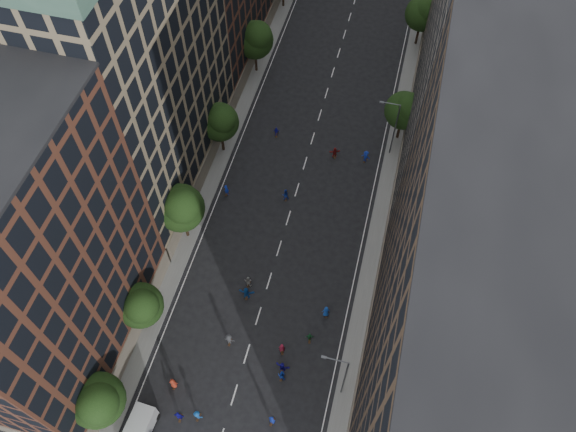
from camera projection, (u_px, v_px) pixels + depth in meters
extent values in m
plane|color=black|center=(304.00, 166.00, 74.24)|extent=(240.00, 240.00, 0.00)
cube|color=slate|center=(235.00, 109.00, 79.83)|extent=(4.00, 105.00, 0.15)
cube|color=slate|center=(402.00, 141.00, 76.55)|extent=(4.00, 105.00, 0.15)
cube|color=#532D20|center=(19.00, 269.00, 48.83)|extent=(14.00, 22.00, 30.00)
cube|color=#827155|center=(125.00, 68.00, 59.99)|extent=(14.00, 26.00, 34.00)
cube|color=#4A3727|center=(474.00, 314.00, 43.27)|extent=(14.00, 30.00, 36.00)
cube|color=#6A6158|center=(489.00, 76.00, 60.02)|extent=(14.00, 28.00, 33.00)
cylinder|color=black|center=(108.00, 410.00, 54.88)|extent=(0.36, 0.36, 3.96)
sphere|color=black|center=(98.00, 400.00, 51.88)|extent=(5.20, 5.20, 5.20)
sphere|color=black|center=(98.00, 404.00, 50.43)|extent=(3.90, 3.90, 3.90)
cylinder|color=black|center=(147.00, 318.00, 60.33)|extent=(0.36, 0.36, 3.70)
sphere|color=black|center=(141.00, 305.00, 57.53)|extent=(4.80, 4.80, 4.80)
sphere|color=black|center=(142.00, 306.00, 56.19)|extent=(3.60, 3.60, 3.60)
cylinder|color=black|center=(186.00, 226.00, 66.53)|extent=(0.36, 0.36, 4.22)
sphere|color=black|center=(180.00, 208.00, 63.33)|extent=(5.60, 5.60, 5.60)
sphere|color=black|center=(182.00, 206.00, 61.76)|extent=(4.20, 4.20, 4.20)
cylinder|color=black|center=(222.00, 140.00, 74.16)|extent=(0.36, 0.36, 3.87)
sphere|color=black|center=(220.00, 122.00, 71.23)|extent=(5.00, 5.00, 5.00)
sphere|color=black|center=(222.00, 119.00, 69.83)|extent=(3.75, 3.75, 3.75)
cylinder|color=black|center=(256.00, 60.00, 82.64)|extent=(0.36, 0.36, 4.05)
sphere|color=black|center=(255.00, 40.00, 79.57)|extent=(5.40, 5.40, 5.40)
sphere|color=black|center=(258.00, 35.00, 78.07)|extent=(4.05, 4.05, 4.05)
cylinder|color=black|center=(399.00, 128.00, 75.43)|extent=(0.36, 0.36, 3.74)
sphere|color=black|center=(404.00, 110.00, 72.59)|extent=(5.00, 5.00, 5.00)
sphere|color=black|center=(410.00, 107.00, 71.20)|extent=(3.75, 3.75, 3.75)
cylinder|color=black|center=(418.00, 34.00, 86.03)|extent=(0.36, 0.36, 3.96)
sphere|color=black|center=(422.00, 14.00, 83.03)|extent=(5.20, 5.20, 5.20)
sphere|color=black|center=(428.00, 9.00, 81.57)|extent=(3.90, 3.90, 3.90)
cylinder|color=#595B60|center=(345.00, 379.00, 54.07)|extent=(0.18, 0.18, 9.00)
cylinder|color=#595B60|center=(336.00, 360.00, 50.48)|extent=(2.40, 0.12, 0.12)
cube|color=#595B60|center=(324.00, 357.00, 50.67)|extent=(0.50, 0.22, 0.15)
cylinder|color=#595B60|center=(395.00, 130.00, 71.71)|extent=(0.18, 0.18, 9.00)
cylinder|color=#595B60|center=(391.00, 103.00, 68.12)|extent=(2.40, 0.12, 0.12)
cube|color=#595B60|center=(382.00, 102.00, 68.32)|extent=(0.50, 0.22, 0.15)
cube|color=#BABABC|center=(140.00, 425.00, 54.65)|extent=(2.27, 3.66, 2.17)
cylinder|color=black|center=(140.00, 411.00, 56.42)|extent=(0.29, 0.76, 0.75)
cylinder|color=black|center=(158.00, 417.00, 56.09)|extent=(0.29, 0.76, 0.75)
imported|color=#13279A|center=(272.00, 420.00, 55.39)|extent=(0.75, 0.57, 1.86)
imported|color=#1638B2|center=(282.00, 375.00, 57.94)|extent=(0.88, 0.71, 1.71)
imported|color=#144DA3|center=(198.00, 416.00, 55.75)|extent=(1.10, 0.71, 1.60)
imported|color=#171298|center=(179.00, 416.00, 55.63)|extent=(1.09, 0.54, 1.80)
imported|color=#19118C|center=(282.00, 367.00, 58.44)|extent=(1.59, 0.69, 1.66)
imported|color=#AE321D|center=(173.00, 383.00, 57.45)|extent=(0.92, 0.67, 1.75)
imported|color=maroon|center=(282.00, 348.00, 59.46)|extent=(0.80, 0.68, 1.85)
imported|color=#B1B0AC|center=(248.00, 281.00, 63.93)|extent=(0.87, 0.72, 1.65)
imported|color=#38383C|center=(229.00, 340.00, 60.02)|extent=(1.17, 0.69, 1.79)
imported|color=#1C5F2F|center=(310.00, 337.00, 60.28)|extent=(0.97, 0.53, 1.57)
imported|color=#114190|center=(246.00, 293.00, 62.96)|extent=(1.83, 0.69, 1.94)
imported|color=#133C9A|center=(326.00, 311.00, 61.83)|extent=(0.99, 0.80, 1.75)
imported|color=#162FB7|center=(226.00, 190.00, 70.95)|extent=(0.74, 0.56, 1.82)
imported|color=#132D9F|center=(285.00, 195.00, 70.57)|extent=(1.04, 0.94, 1.76)
imported|color=#142BA6|center=(366.00, 157.00, 73.96)|extent=(1.31, 0.96, 1.82)
imported|color=#1514A9|center=(276.00, 132.00, 76.58)|extent=(0.92, 0.50, 1.49)
imported|color=maroon|center=(335.00, 153.00, 74.47)|extent=(1.56, 1.00, 1.61)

